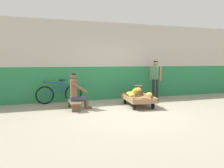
{
  "coord_description": "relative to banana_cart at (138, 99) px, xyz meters",
  "views": [
    {
      "loc": [
        -2.54,
        -5.68,
        1.49
      ],
      "look_at": [
        -0.25,
        1.19,
        0.75
      ],
      "focal_mm": 34.9,
      "sensor_mm": 36.0,
      "label": 1
    }
  ],
  "objects": [
    {
      "name": "low_bench",
      "position": [
        -2.13,
        0.22,
        -0.04
      ],
      "size": [
        0.31,
        1.1,
        0.27
      ],
      "color": "brown",
      "rests_on": "ground"
    },
    {
      "name": "vendor_seated",
      "position": [
        -2.04,
        0.22,
        0.33
      ],
      "size": [
        0.68,
        0.48,
        1.14
      ],
      "color": "brown",
      "rests_on": "ground"
    },
    {
      "name": "banana_cart",
      "position": [
        0.0,
        0.0,
        0.0
      ],
      "size": [
        0.99,
        1.52,
        0.36
      ],
      "color": "#8E6B47",
      "rests_on": "ground"
    },
    {
      "name": "customer_adult",
      "position": [
        1.21,
        1.01,
        0.71
      ],
      "size": [
        0.35,
        0.42,
        1.53
      ],
      "color": "#232328",
      "rests_on": "ground"
    },
    {
      "name": "weighing_scale",
      "position": [
        0.47,
        0.99,
        0.21
      ],
      "size": [
        0.3,
        0.3,
        0.29
      ],
      "color": "#28282D",
      "rests_on": "plastic_crate"
    },
    {
      "name": "bicycle_near_left",
      "position": [
        -2.47,
        1.4,
        0.11
      ],
      "size": [
        1.66,
        0.48,
        0.86
      ],
      "color": "black",
      "rests_on": "ground"
    },
    {
      "name": "banana_pile",
      "position": [
        -0.05,
        0.03,
        0.23
      ],
      "size": [
        0.89,
        0.94,
        0.26
      ],
      "color": "yellow",
      "rests_on": "banana_cart"
    },
    {
      "name": "shopping_bag",
      "position": [
        0.5,
        0.5,
        -0.12
      ],
      "size": [
        0.18,
        0.12,
        0.24
      ],
      "primitive_type": "cube",
      "color": "silver",
      "rests_on": "ground"
    },
    {
      "name": "plastic_crate",
      "position": [
        0.47,
        0.99,
        -0.09
      ],
      "size": [
        0.36,
        0.28,
        0.3
      ],
      "color": "#234CA8",
      "rests_on": "ground"
    },
    {
      "name": "ground_plane",
      "position": [
        -0.59,
        -0.89,
        -0.24
      ],
      "size": [
        80.0,
        80.0,
        0.0
      ],
      "primitive_type": "plane",
      "color": "gray"
    },
    {
      "name": "back_wall",
      "position": [
        -0.59,
        1.75,
        1.26
      ],
      "size": [
        16.0,
        0.3,
        3.01
      ],
      "color": "#287F4C",
      "rests_on": "ground"
    }
  ]
}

